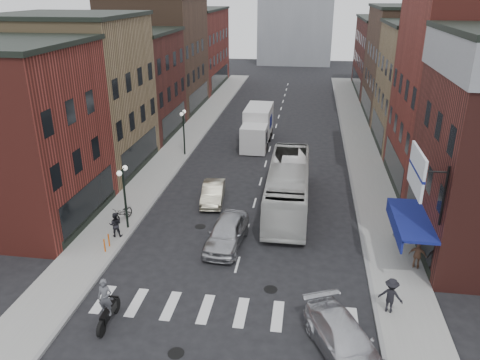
# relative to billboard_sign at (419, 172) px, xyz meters

# --- Properties ---
(ground) EXTENTS (160.00, 160.00, 0.00)m
(ground) POSITION_rel_billboard_sign_xyz_m (-8.59, -0.50, -6.13)
(ground) COLOR black
(ground) RESTS_ON ground
(sidewalk_left) EXTENTS (3.00, 74.00, 0.15)m
(sidewalk_left) POSITION_rel_billboard_sign_xyz_m (-17.09, 21.50, -6.06)
(sidewalk_left) COLOR gray
(sidewalk_left) RESTS_ON ground
(sidewalk_right) EXTENTS (3.00, 74.00, 0.15)m
(sidewalk_right) POSITION_rel_billboard_sign_xyz_m (-0.09, 21.50, -6.06)
(sidewalk_right) COLOR gray
(sidewalk_right) RESTS_ON ground
(curb_left) EXTENTS (0.20, 74.00, 0.16)m
(curb_left) POSITION_rel_billboard_sign_xyz_m (-15.59, 21.50, -6.13)
(curb_left) COLOR gray
(curb_left) RESTS_ON ground
(curb_right) EXTENTS (0.20, 74.00, 0.16)m
(curb_right) POSITION_rel_billboard_sign_xyz_m (-1.59, 21.50, -6.13)
(curb_right) COLOR gray
(curb_right) RESTS_ON ground
(crosswalk_stripes) EXTENTS (12.00, 2.20, 0.01)m
(crosswalk_stripes) POSITION_rel_billboard_sign_xyz_m (-8.59, -3.50, -6.13)
(crosswalk_stripes) COLOR silver
(crosswalk_stripes) RESTS_ON ground
(bldg_left_near) EXTENTS (10.30, 9.20, 11.30)m
(bldg_left_near) POSITION_rel_billboard_sign_xyz_m (-23.58, 4.00, -0.48)
(bldg_left_near) COLOR maroon
(bldg_left_near) RESTS_ON ground
(bldg_left_mid_a) EXTENTS (10.30, 10.20, 12.30)m
(bldg_left_mid_a) POSITION_rel_billboard_sign_xyz_m (-23.58, 13.50, 0.02)
(bldg_left_mid_a) COLOR olive
(bldg_left_mid_a) RESTS_ON ground
(bldg_left_mid_b) EXTENTS (10.30, 10.20, 10.30)m
(bldg_left_mid_b) POSITION_rel_billboard_sign_xyz_m (-23.58, 23.50, -0.98)
(bldg_left_mid_b) COLOR #491E1A
(bldg_left_mid_b) RESTS_ON ground
(bldg_left_far_a) EXTENTS (10.30, 12.20, 13.30)m
(bldg_left_far_a) POSITION_rel_billboard_sign_xyz_m (-23.58, 34.50, 0.52)
(bldg_left_far_a) COLOR #4D3526
(bldg_left_far_a) RESTS_ON ground
(bldg_left_far_b) EXTENTS (10.30, 16.20, 11.30)m
(bldg_left_far_b) POSITION_rel_billboard_sign_xyz_m (-23.58, 48.50, -0.48)
(bldg_left_far_b) COLOR maroon
(bldg_left_far_b) RESTS_ON ground
(bldg_right_mid_a) EXTENTS (10.30, 10.20, 14.30)m
(bldg_right_mid_a) POSITION_rel_billboard_sign_xyz_m (6.41, 13.50, 1.02)
(bldg_right_mid_a) COLOR maroon
(bldg_right_mid_a) RESTS_ON ground
(bldg_right_mid_b) EXTENTS (10.30, 10.20, 11.30)m
(bldg_right_mid_b) POSITION_rel_billboard_sign_xyz_m (6.41, 23.50, -0.48)
(bldg_right_mid_b) COLOR olive
(bldg_right_mid_b) RESTS_ON ground
(bldg_right_far_a) EXTENTS (10.30, 12.20, 12.30)m
(bldg_right_far_a) POSITION_rel_billboard_sign_xyz_m (6.41, 34.50, 0.02)
(bldg_right_far_a) COLOR #4D3526
(bldg_right_far_a) RESTS_ON ground
(bldg_right_far_b) EXTENTS (10.30, 16.20, 10.30)m
(bldg_right_far_b) POSITION_rel_billboard_sign_xyz_m (6.41, 48.50, -0.98)
(bldg_right_far_b) COLOR #491E1A
(bldg_right_far_b) RESTS_ON ground
(awning_blue) EXTENTS (1.80, 5.00, 0.78)m
(awning_blue) POSITION_rel_billboard_sign_xyz_m (0.34, 2.00, -3.50)
(awning_blue) COLOR navy
(awning_blue) RESTS_ON ground
(billboard_sign) EXTENTS (1.52, 3.00, 3.70)m
(billboard_sign) POSITION_rel_billboard_sign_xyz_m (0.00, 0.00, 0.00)
(billboard_sign) COLOR black
(billboard_sign) RESTS_ON ground
(streetlamp_near) EXTENTS (0.32, 1.22, 4.11)m
(streetlamp_near) POSITION_rel_billboard_sign_xyz_m (-15.99, 3.50, -3.22)
(streetlamp_near) COLOR black
(streetlamp_near) RESTS_ON ground
(streetlamp_far) EXTENTS (0.32, 1.22, 4.11)m
(streetlamp_far) POSITION_rel_billboard_sign_xyz_m (-15.99, 17.50, -3.22)
(streetlamp_far) COLOR black
(streetlamp_far) RESTS_ON ground
(bike_rack) EXTENTS (0.08, 0.68, 0.80)m
(bike_rack) POSITION_rel_billboard_sign_xyz_m (-16.19, 0.80, -5.58)
(bike_rack) COLOR #D8590C
(bike_rack) RESTS_ON sidewalk_left
(box_truck) EXTENTS (2.48, 7.86, 3.41)m
(box_truck) POSITION_rel_billboard_sign_xyz_m (-9.95, 21.98, -4.45)
(box_truck) COLOR silver
(box_truck) RESTS_ON ground
(motorcycle_rider) EXTENTS (0.66, 2.34, 2.39)m
(motorcycle_rider) POSITION_rel_billboard_sign_xyz_m (-13.56, -5.19, -5.02)
(motorcycle_rider) COLOR black
(motorcycle_rider) RESTS_ON ground
(transit_bus) EXTENTS (2.70, 11.31, 3.15)m
(transit_bus) POSITION_rel_billboard_sign_xyz_m (-6.29, 8.17, -4.56)
(transit_bus) COLOR silver
(transit_bus) RESTS_ON ground
(sedan_left_near) EXTENTS (2.32, 5.00, 1.66)m
(sedan_left_near) POSITION_rel_billboard_sign_xyz_m (-9.52, 2.50, -5.30)
(sedan_left_near) COLOR #B2B2B7
(sedan_left_near) RESTS_ON ground
(sedan_left_far) EXTENTS (1.85, 4.25, 1.36)m
(sedan_left_far) POSITION_rel_billboard_sign_xyz_m (-11.51, 8.30, -5.45)
(sedan_left_far) COLOR #C0B99C
(sedan_left_far) RESTS_ON ground
(curb_car) EXTENTS (3.89, 5.39, 1.45)m
(curb_car) POSITION_rel_billboard_sign_xyz_m (-3.23, -5.54, -5.41)
(curb_car) COLOR silver
(curb_car) RESTS_ON ground
(parked_bicycle) EXTENTS (1.16, 2.04, 1.01)m
(parked_bicycle) POSITION_rel_billboard_sign_xyz_m (-16.59, 4.27, -5.48)
(parked_bicycle) COLOR black
(parked_bicycle) RESTS_ON sidewalk_left
(ped_left_solo) EXTENTS (0.82, 0.57, 1.54)m
(ped_left_solo) POSITION_rel_billboard_sign_xyz_m (-16.26, 2.32, -5.21)
(ped_left_solo) COLOR black
(ped_left_solo) RESTS_ON sidewalk_left
(ped_right_a) EXTENTS (1.23, 0.87, 1.72)m
(ped_right_a) POSITION_rel_billboard_sign_xyz_m (-1.01, -2.56, -5.12)
(ped_right_a) COLOR black
(ped_right_a) RESTS_ON sidewalk_right
(ped_right_b) EXTENTS (0.99, 0.74, 1.52)m
(ped_right_b) POSITION_rel_billboard_sign_xyz_m (0.96, 1.41, -5.22)
(ped_right_b) COLOR brown
(ped_right_b) RESTS_ON sidewalk_right
(ped_right_c) EXTENTS (1.07, 0.83, 1.94)m
(ped_right_c) POSITION_rel_billboard_sign_xyz_m (0.56, 4.75, -5.02)
(ped_right_c) COLOR slate
(ped_right_c) RESTS_ON sidewalk_right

